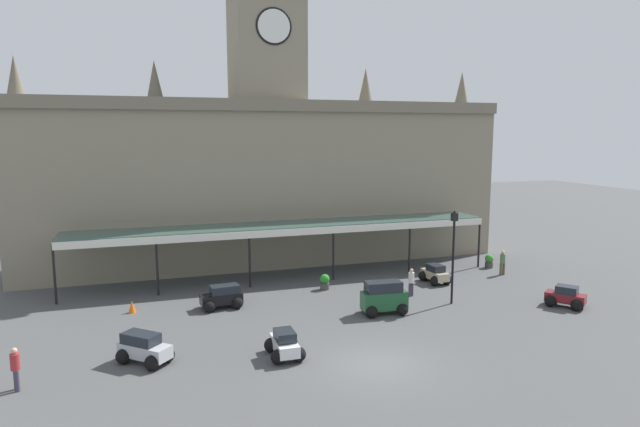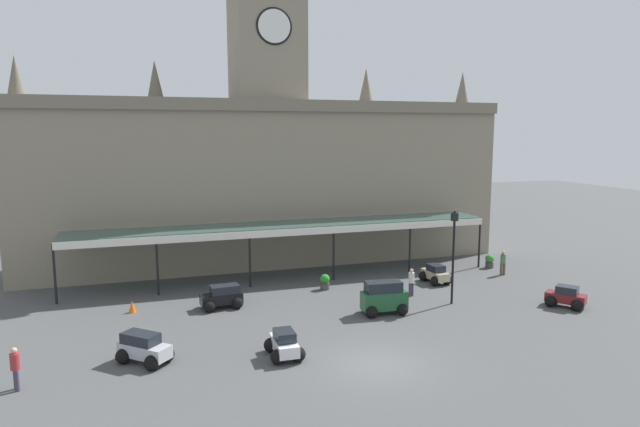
{
  "view_description": "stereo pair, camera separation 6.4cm",
  "coord_description": "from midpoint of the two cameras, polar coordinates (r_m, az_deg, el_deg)",
  "views": [
    {
      "loc": [
        -9.15,
        -20.03,
        9.6
      ],
      "look_at": [
        0.0,
        7.59,
        5.3
      ],
      "focal_mm": 31.09,
      "sensor_mm": 36.0,
      "label": 1
    },
    {
      "loc": [
        -9.09,
        -20.05,
        9.6
      ],
      "look_at": [
        0.0,
        7.59,
        5.3
      ],
      "focal_mm": 31.09,
      "sensor_mm": 36.0,
      "label": 2
    }
  ],
  "objects": [
    {
      "name": "pedestrian_crossing_forecourt",
      "position": [
        33.16,
        9.31,
        -6.9
      ],
      "size": [
        0.36,
        0.34,
        1.67
      ],
      "color": "#3F384C",
      "rests_on": "ground"
    },
    {
      "name": "entrance_canopy",
      "position": [
        36.15,
        -3.45,
        -1.34
      ],
      "size": [
        27.71,
        3.26,
        3.63
      ],
      "color": "#38564C",
      "rests_on": "ground"
    },
    {
      "name": "pedestrian_beside_cars",
      "position": [
        24.24,
        -28.92,
        -13.69
      ],
      "size": [
        0.34,
        0.38,
        1.67
      ],
      "color": "#3F384C",
      "rests_on": "ground"
    },
    {
      "name": "victorian_lamppost",
      "position": [
        31.67,
        13.51,
        -3.35
      ],
      "size": [
        0.3,
        0.3,
        5.3
      ],
      "color": "black",
      "rests_on": "ground"
    },
    {
      "name": "car_beige_sedan",
      "position": [
        36.46,
        11.7,
        -6.21
      ],
      "size": [
        1.61,
        2.1,
        1.19
      ],
      "color": "tan",
      "rests_on": "ground"
    },
    {
      "name": "planter_by_canopy",
      "position": [
        34.22,
        0.43,
        -7.03
      ],
      "size": [
        0.6,
        0.6,
        0.96
      ],
      "color": "#47423D",
      "rests_on": "ground"
    },
    {
      "name": "car_green_van",
      "position": [
        29.9,
        6.53,
        -8.75
      ],
      "size": [
        2.47,
        1.73,
        1.77
      ],
      "color": "#1E512D",
      "rests_on": "ground"
    },
    {
      "name": "car_silver_estate",
      "position": [
        24.96,
        -17.71,
        -13.22
      ],
      "size": [
        2.39,
        2.36,
        1.27
      ],
      "color": "#B2B5BA",
      "rests_on": "ground"
    },
    {
      "name": "car_black_estate",
      "position": [
        31.18,
        -10.11,
        -8.57
      ],
      "size": [
        2.32,
        1.67,
        1.27
      ],
      "color": "black",
      "rests_on": "ground"
    },
    {
      "name": "car_maroon_sedan",
      "position": [
        33.79,
        23.9,
        -7.95
      ],
      "size": [
        2.16,
        2.25,
        1.19
      ],
      "color": "maroon",
      "rests_on": "ground"
    },
    {
      "name": "station_building",
      "position": [
        41.02,
        -5.45,
        4.38
      ],
      "size": [
        34.35,
        6.45,
        20.55
      ],
      "color": "gray",
      "rests_on": "ground"
    },
    {
      "name": "traffic_cone",
      "position": [
        31.69,
        -18.84,
        -9.06
      ],
      "size": [
        0.4,
        0.4,
        0.66
      ],
      "primitive_type": "cone",
      "color": "orange",
      "rests_on": "ground"
    },
    {
      "name": "planter_near_kerb",
      "position": [
        41.33,
        16.97,
        -4.7
      ],
      "size": [
        0.6,
        0.6,
        0.96
      ],
      "color": "#47423D",
      "rests_on": "ground"
    },
    {
      "name": "car_white_sedan",
      "position": [
        24.48,
        -3.74,
        -13.42
      ],
      "size": [
        1.54,
        2.06,
        1.19
      ],
      "color": "silver",
      "rests_on": "ground"
    },
    {
      "name": "pedestrian_near_entrance",
      "position": [
        39.47,
        18.23,
        -4.74
      ],
      "size": [
        0.39,
        0.34,
        1.67
      ],
      "color": "brown",
      "rests_on": "ground"
    },
    {
      "name": "ground_plane",
      "position": [
        24.02,
        5.83,
        -15.19
      ],
      "size": [
        140.0,
        140.0,
        0.0
      ],
      "primitive_type": "plane",
      "color": "#4B4C4D"
    }
  ]
}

